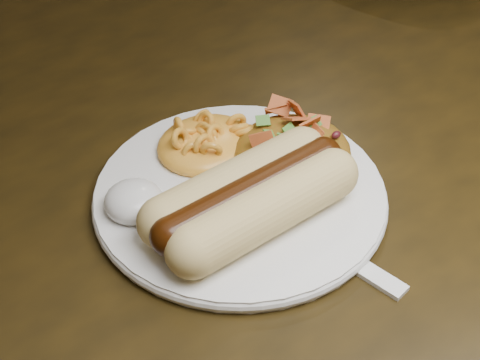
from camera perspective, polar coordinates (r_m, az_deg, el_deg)
table at (r=0.76m, az=4.17°, el=-0.56°), size 1.60×0.90×0.75m
plate at (r=0.60m, az=0.00°, el=-1.17°), size 0.27×0.27×0.01m
hotdog at (r=0.56m, az=0.89°, el=-1.27°), size 0.15×0.07×0.04m
mac_and_cheese at (r=0.63m, az=-2.63°, el=3.69°), size 0.11×0.11×0.03m
sour_cream at (r=0.57m, az=-8.29°, el=-1.19°), size 0.05×0.05×0.03m
taco_salad at (r=0.61m, az=4.08°, el=2.87°), size 0.10×0.10×0.05m
fork at (r=0.56m, az=8.34°, el=-6.07°), size 0.04×0.13×0.00m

